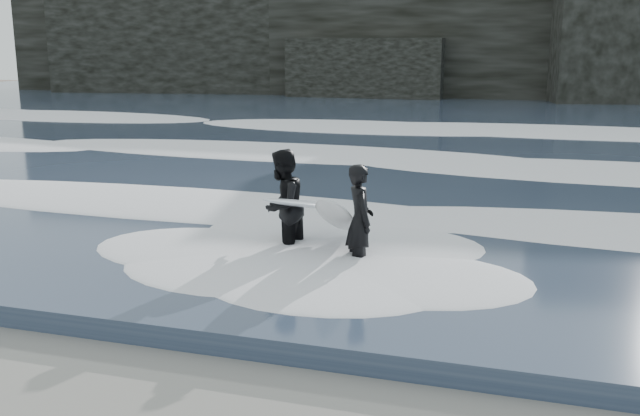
# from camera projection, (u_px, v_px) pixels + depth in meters

# --- Properties ---
(sea) EXTENTS (90.00, 52.00, 0.30)m
(sea) POSITION_uv_depth(u_px,v_px,m) (473.00, 122.00, 32.28)
(sea) COLOR #2F3C52
(sea) RESTS_ON ground
(headland) EXTENTS (70.00, 9.00, 10.00)m
(headland) POSITION_uv_depth(u_px,v_px,m) (500.00, 23.00, 47.05)
(headland) COLOR black
(headland) RESTS_ON ground
(foam_near) EXTENTS (60.00, 3.20, 0.20)m
(foam_near) POSITION_uv_depth(u_px,v_px,m) (375.00, 213.00, 13.59)
(foam_near) COLOR white
(foam_near) RESTS_ON sea
(foam_mid) EXTENTS (60.00, 4.00, 0.24)m
(foam_mid) POSITION_uv_depth(u_px,v_px,m) (430.00, 158.00, 20.11)
(foam_mid) COLOR white
(foam_mid) RESTS_ON sea
(foam_far) EXTENTS (60.00, 4.80, 0.30)m
(foam_far) POSITION_uv_depth(u_px,v_px,m) (464.00, 125.00, 28.49)
(foam_far) COLOR white
(foam_far) RESTS_ON sea
(surfer_left) EXTENTS (1.06, 1.82, 1.76)m
(surfer_left) POSITION_uv_depth(u_px,v_px,m) (356.00, 220.00, 11.04)
(surfer_left) COLOR black
(surfer_left) RESTS_ON ground
(surfer_right) EXTENTS (1.45, 2.14, 1.89)m
(surfer_right) POSITION_uv_depth(u_px,v_px,m) (285.00, 206.00, 11.66)
(surfer_right) COLOR black
(surfer_right) RESTS_ON ground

